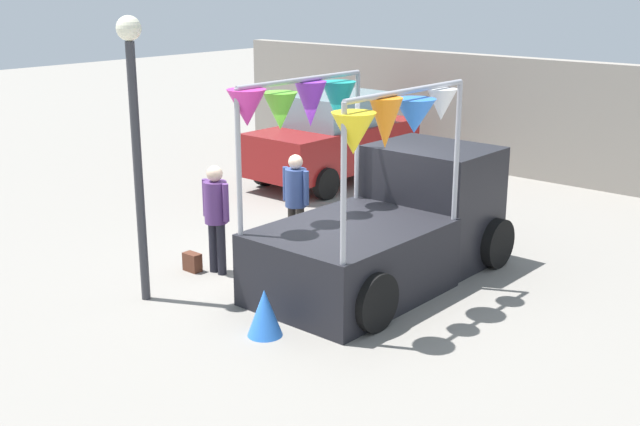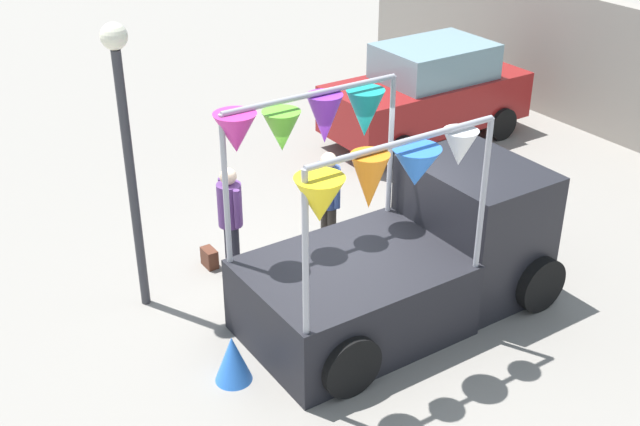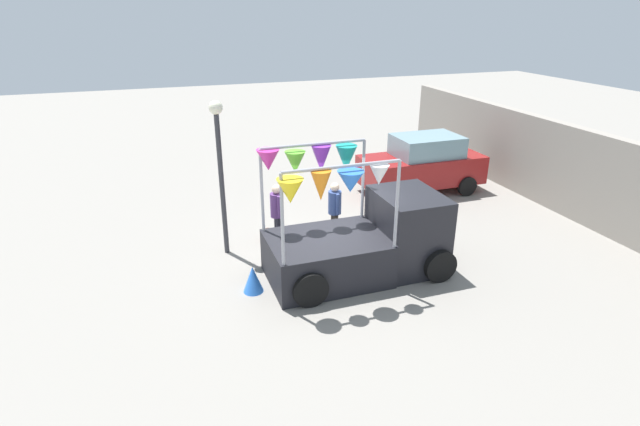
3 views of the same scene
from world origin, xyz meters
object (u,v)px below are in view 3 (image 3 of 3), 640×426
(handbag, at_px, (267,235))
(street_lamp, at_px, (220,157))
(person_customer, at_px, (277,209))
(folded_kite_bundle_azure, at_px, (253,279))
(person_vendor, at_px, (335,206))
(parked_car, at_px, (422,164))
(vendor_truck, at_px, (367,236))

(handbag, height_order, street_lamp, street_lamp)
(person_customer, height_order, folded_kite_bundle_azure, person_customer)
(person_vendor, height_order, street_lamp, street_lamp)
(parked_car, relative_size, handbag, 14.29)
(vendor_truck, distance_m, folded_kite_bundle_azure, 2.75)
(vendor_truck, bearing_deg, street_lamp, -124.76)
(folded_kite_bundle_azure, bearing_deg, parked_car, 123.77)
(folded_kite_bundle_azure, bearing_deg, vendor_truck, 90.78)
(parked_car, xyz_separation_m, handbag, (2.00, -5.72, -0.80))
(vendor_truck, distance_m, person_vendor, 1.81)
(person_vendor, distance_m, folded_kite_bundle_azure, 3.23)
(parked_car, height_order, street_lamp, street_lamp)
(folded_kite_bundle_azure, bearing_deg, handbag, 159.69)
(handbag, bearing_deg, folded_kite_bundle_azure, -20.31)
(person_customer, distance_m, folded_kite_bundle_azure, 2.45)
(vendor_truck, xyz_separation_m, street_lamp, (-2.03, -2.92, 1.58))
(person_vendor, distance_m, street_lamp, 3.21)
(person_customer, xyz_separation_m, folded_kite_bundle_azure, (2.07, -1.10, -0.69))
(vendor_truck, relative_size, person_vendor, 2.59)
(parked_car, distance_m, street_lamp, 7.41)
(handbag, bearing_deg, parked_car, 109.27)
(street_lamp, bearing_deg, person_customer, 90.46)
(folded_kite_bundle_azure, bearing_deg, person_customer, 152.12)
(vendor_truck, bearing_deg, handbag, -143.19)
(parked_car, height_order, person_customer, parked_car)
(vendor_truck, xyz_separation_m, parked_car, (-4.39, 3.93, 0.04))
(person_customer, distance_m, handbag, 0.94)
(handbag, bearing_deg, person_vendor, 70.81)
(person_customer, xyz_separation_m, person_vendor, (0.23, 1.47, -0.03))
(vendor_truck, bearing_deg, person_vendor, -176.39)
(handbag, distance_m, street_lamp, 2.63)
(parked_car, relative_size, person_customer, 2.44)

